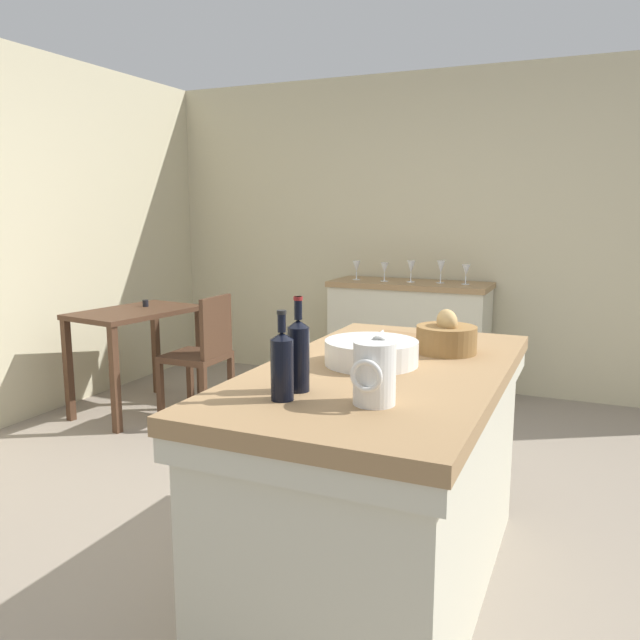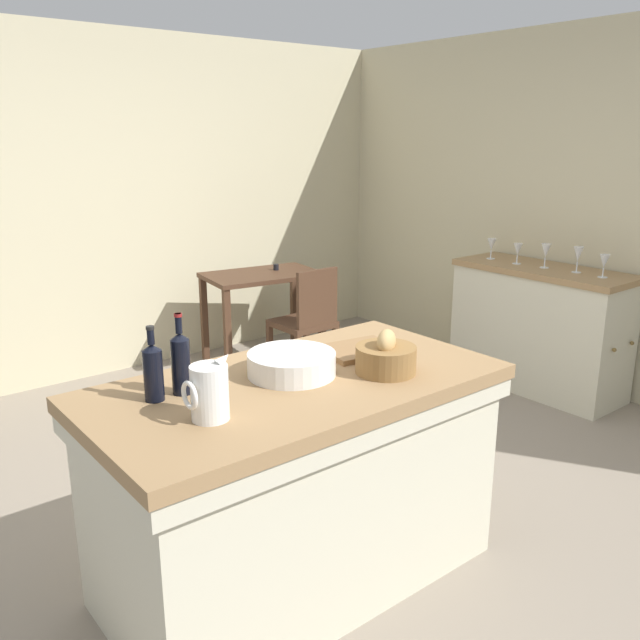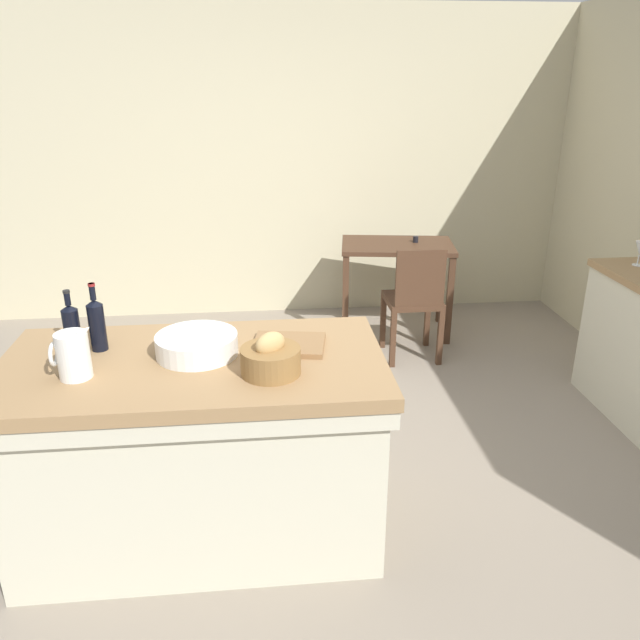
{
  "view_description": "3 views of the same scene",
  "coord_description": "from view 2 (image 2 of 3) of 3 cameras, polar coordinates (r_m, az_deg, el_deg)",
  "views": [
    {
      "loc": [
        -2.69,
        -1.15,
        1.49
      ],
      "look_at": [
        0.29,
        0.16,
        0.92
      ],
      "focal_mm": 35.6,
      "sensor_mm": 36.0,
      "label": 1
    },
    {
      "loc": [
        -1.94,
        -2.42,
        1.85
      ],
      "look_at": [
        0.12,
        0.15,
        0.92
      ],
      "focal_mm": 37.22,
      "sensor_mm": 36.0,
      "label": 2
    },
    {
      "loc": [
        -0.17,
        -2.92,
        2.05
      ],
      "look_at": [
        0.15,
        0.21,
        0.81
      ],
      "focal_mm": 35.02,
      "sensor_mm": 36.0,
      "label": 3
    }
  ],
  "objects": [
    {
      "name": "wall_back",
      "position": [
        5.41,
        -17.76,
        9.23
      ],
      "size": [
        5.32,
        0.12,
        2.6
      ],
      "primitive_type": "cube",
      "color": "beige",
      "rests_on": "ground"
    },
    {
      "name": "wine_glass_right",
      "position": [
        5.11,
        16.64,
        5.79
      ],
      "size": [
        0.07,
        0.07,
        0.15
      ],
      "color": "white",
      "rests_on": "side_cabinet"
    },
    {
      "name": "wooden_chair",
      "position": [
        4.97,
        -1.11,
        -0.09
      ],
      "size": [
        0.4,
        0.4,
        0.9
      ],
      "color": "#472D1E",
      "rests_on": "ground"
    },
    {
      "name": "pitcher",
      "position": [
        2.28,
        -9.51,
        -6.11
      ],
      "size": [
        0.17,
        0.13,
        0.23
      ],
      "color": "white",
      "rests_on": "island_table"
    },
    {
      "name": "ground_plane",
      "position": [
        3.61,
        -0.02,
        -15.02
      ],
      "size": [
        6.76,
        6.76,
        0.0
      ],
      "primitive_type": "plane",
      "color": "gray"
    },
    {
      "name": "wine_glass_far_left",
      "position": [
        4.81,
        23.25,
        4.62
      ],
      "size": [
        0.07,
        0.07,
        0.16
      ],
      "color": "white",
      "rests_on": "side_cabinet"
    },
    {
      "name": "wine_bottle_amber",
      "position": [
        2.48,
        -14.16,
        -4.25
      ],
      "size": [
        0.07,
        0.07,
        0.28
      ],
      "color": "black",
      "rests_on": "island_table"
    },
    {
      "name": "wall_right",
      "position": [
        5.17,
        23.33,
        8.43
      ],
      "size": [
        0.12,
        5.2,
        2.6
      ],
      "primitive_type": "cube",
      "color": "beige",
      "rests_on": "ground"
    },
    {
      "name": "island_table",
      "position": [
        2.81,
        -1.95,
        -13.12
      ],
      "size": [
        1.66,
        0.87,
        0.91
      ],
      "color": "#99754C",
      "rests_on": "ground"
    },
    {
      "name": "wine_glass_middle",
      "position": [
        5.01,
        18.84,
        5.6
      ],
      "size": [
        0.07,
        0.07,
        0.17
      ],
      "color": "white",
      "rests_on": "side_cabinet"
    },
    {
      "name": "writing_desk",
      "position": [
        5.37,
        -4.97,
        2.72
      ],
      "size": [
        0.97,
        0.69,
        0.82
      ],
      "color": "#472D1E",
      "rests_on": "ground"
    },
    {
      "name": "wine_glass_far_right",
      "position": [
        5.26,
        14.53,
        6.26
      ],
      "size": [
        0.07,
        0.07,
        0.16
      ],
      "color": "white",
      "rests_on": "side_cabinet"
    },
    {
      "name": "wine_glass_left",
      "position": [
        4.92,
        21.31,
        5.23
      ],
      "size": [
        0.07,
        0.07,
        0.18
      ],
      "color": "white",
      "rests_on": "side_cabinet"
    },
    {
      "name": "side_cabinet",
      "position": [
        5.16,
        18.3,
        -0.66
      ],
      "size": [
        0.52,
        1.29,
        0.92
      ],
      "color": "#99754C",
      "rests_on": "ground"
    },
    {
      "name": "wash_bowl",
      "position": [
        2.67,
        -2.45,
        -3.79
      ],
      "size": [
        0.36,
        0.36,
        0.09
      ],
      "primitive_type": "cylinder",
      "color": "white",
      "rests_on": "island_table"
    },
    {
      "name": "bread_basket",
      "position": [
        2.71,
        5.68,
        -3.2
      ],
      "size": [
        0.25,
        0.25,
        0.18
      ],
      "color": "olive",
      "rests_on": "island_table"
    },
    {
      "name": "cutting_board",
      "position": [
        2.96,
        3.41,
        -2.58
      ],
      "size": [
        0.36,
        0.3,
        0.02
      ],
      "primitive_type": "cube",
      "rotation": [
        0.0,
        0.0,
        -0.17
      ],
      "color": "olive",
      "rests_on": "island_table"
    },
    {
      "name": "wine_bottle_dark",
      "position": [
        2.51,
        -11.89,
        -3.52
      ],
      "size": [
        0.07,
        0.07,
        0.31
      ],
      "color": "black",
      "rests_on": "island_table"
    }
  ]
}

